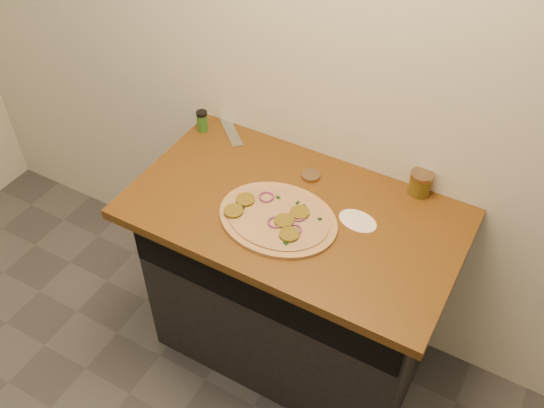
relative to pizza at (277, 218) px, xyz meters
The scene contains 8 objects.
cabinet 0.49m from the pizza, 76.22° to the left, with size 1.10×0.60×0.86m, color black.
countertop 0.09m from the pizza, 71.44° to the left, with size 1.20×0.70×0.04m, color brown.
pizza is the anchor object (origin of this frame).
chefs_knife 0.64m from the pizza, 139.44° to the left, with size 0.27×0.25×0.02m.
mason_jar_lid 0.26m from the pizza, 90.20° to the left, with size 0.07×0.07×0.02m, color #927455.
salsa_jar 0.54m from the pizza, 44.83° to the left, with size 0.08×0.08×0.09m.
spice_shaker 0.61m from the pizza, 149.52° to the left, with size 0.05×0.05×0.09m.
flour_spill 0.28m from the pizza, 28.47° to the left, with size 0.14×0.14×0.00m, color white.
Camera 1 is at (0.69, 0.02, 2.42)m, focal length 40.00 mm.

